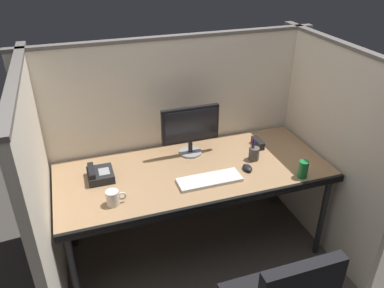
# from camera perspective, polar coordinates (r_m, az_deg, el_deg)

# --- Properties ---
(ground_plane) EXTENTS (8.00, 8.00, 0.00)m
(ground_plane) POSITION_cam_1_polar(r_m,az_deg,el_deg) (2.96, 2.29, -19.06)
(ground_plane) COLOR #423D38
(cubicle_partition_rear) EXTENTS (2.21, 0.06, 1.57)m
(cubicle_partition_rear) POSITION_cam_1_polar(r_m,az_deg,el_deg) (3.03, -2.39, 1.29)
(cubicle_partition_rear) COLOR beige
(cubicle_partition_rear) RESTS_ON ground
(cubicle_partition_left) EXTENTS (0.06, 1.41, 1.57)m
(cubicle_partition_left) POSITION_cam_1_polar(r_m,az_deg,el_deg) (2.49, -21.30, -7.81)
(cubicle_partition_left) COLOR beige
(cubicle_partition_left) RESTS_ON ground
(cubicle_partition_right) EXTENTS (0.06, 1.41, 1.57)m
(cubicle_partition_right) POSITION_cam_1_polar(r_m,az_deg,el_deg) (3.02, 19.17, -0.54)
(cubicle_partition_right) COLOR beige
(cubicle_partition_right) RESTS_ON ground
(desk) EXTENTS (1.90, 0.80, 0.74)m
(desk) POSITION_cam_1_polar(r_m,az_deg,el_deg) (2.70, 0.42, -4.86)
(desk) COLOR #997551
(desk) RESTS_ON ground
(monitor_center) EXTENTS (0.43, 0.17, 0.37)m
(monitor_center) POSITION_cam_1_polar(r_m,az_deg,el_deg) (2.78, -0.24, 2.48)
(monitor_center) COLOR gray
(monitor_center) RESTS_ON desk
(keyboard_main) EXTENTS (0.43, 0.15, 0.02)m
(keyboard_main) POSITION_cam_1_polar(r_m,az_deg,el_deg) (2.56, 2.62, -5.36)
(keyboard_main) COLOR silver
(keyboard_main) RESTS_ON desk
(computer_mouse) EXTENTS (0.06, 0.10, 0.04)m
(computer_mouse) POSITION_cam_1_polar(r_m,az_deg,el_deg) (2.70, 8.26, -3.52)
(computer_mouse) COLOR black
(computer_mouse) RESTS_ON desk
(red_stapler) EXTENTS (0.04, 0.15, 0.06)m
(red_stapler) POSITION_cam_1_polar(r_m,az_deg,el_deg) (3.01, 9.78, 0.17)
(red_stapler) COLOR black
(red_stapler) RESTS_ON desk
(pen_cup) EXTENTS (0.08, 0.08, 0.17)m
(pen_cup) POSITION_cam_1_polar(r_m,az_deg,el_deg) (2.82, 9.21, -1.40)
(pen_cup) COLOR #4C4742
(pen_cup) RESTS_ON desk
(soda_can) EXTENTS (0.07, 0.07, 0.12)m
(soda_can) POSITION_cam_1_polar(r_m,az_deg,el_deg) (2.68, 16.24, -3.63)
(soda_can) COLOR #197233
(soda_can) RESTS_ON desk
(desk_phone) EXTENTS (0.17, 0.19, 0.09)m
(desk_phone) POSITION_cam_1_polar(r_m,az_deg,el_deg) (2.65, -13.61, -4.44)
(desk_phone) COLOR black
(desk_phone) RESTS_ON desk
(coffee_mug) EXTENTS (0.13, 0.08, 0.09)m
(coffee_mug) POSITION_cam_1_polar(r_m,az_deg,el_deg) (2.39, -11.68, -7.85)
(coffee_mug) COLOR silver
(coffee_mug) RESTS_ON desk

